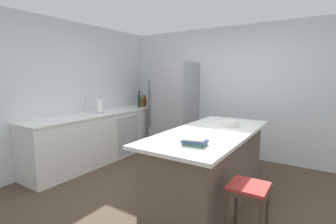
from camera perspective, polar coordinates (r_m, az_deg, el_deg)
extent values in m
plane|color=#4C3D2D|center=(3.45, 2.84, -19.74)|extent=(7.20, 7.20, 0.00)
cube|color=silver|center=(5.13, 15.70, 4.42)|extent=(6.00, 0.10, 2.60)
cube|color=silver|center=(4.78, -23.43, 3.77)|extent=(0.10, 6.00, 2.60)
cube|color=silver|center=(4.98, -14.84, -5.55)|extent=(0.62, 3.02, 0.90)
cube|color=white|center=(4.89, -15.05, -0.24)|extent=(0.65, 3.05, 0.03)
cube|color=#B2B5BA|center=(5.02, -9.22, -5.26)|extent=(0.01, 0.60, 0.76)
cube|color=brown|center=(3.36, 9.73, -12.39)|extent=(0.81, 2.05, 0.88)
cube|color=white|center=(3.23, 9.93, -4.70)|extent=(0.97, 2.25, 0.04)
cube|color=#93969B|center=(5.28, 1.49, 1.05)|extent=(0.83, 0.75, 1.91)
cylinder|color=#4C4C51|center=(5.15, -4.37, 1.92)|extent=(0.02, 0.02, 0.95)
cylinder|color=#473828|center=(2.53, 13.35, -23.84)|extent=(0.04, 0.04, 0.57)
cylinder|color=#473828|center=(2.78, 15.58, -20.80)|extent=(0.04, 0.04, 0.57)
cylinder|color=#473828|center=(2.72, 22.07, -21.80)|extent=(0.04, 0.04, 0.57)
cube|color=#473828|center=(2.48, 18.23, -16.79)|extent=(0.36, 0.36, 0.04)
cube|color=#B2332D|center=(2.46, 18.27, -16.06)|extent=(0.34, 0.34, 0.03)
cylinder|color=silver|center=(4.73, -18.50, -0.38)|extent=(0.05, 0.05, 0.02)
cylinder|color=silver|center=(4.71, -18.58, 1.43)|extent=(0.02, 0.02, 0.28)
cylinder|color=silver|center=(4.65, -18.19, 2.85)|extent=(0.14, 0.02, 0.02)
cylinder|color=gray|center=(4.85, -15.56, -0.09)|extent=(0.14, 0.14, 0.01)
cylinder|color=white|center=(4.83, -15.62, 1.51)|extent=(0.11, 0.11, 0.26)
cylinder|color=gray|center=(4.81, -15.69, 3.28)|extent=(0.02, 0.02, 0.04)
cylinder|color=red|center=(5.86, -4.14, 2.37)|extent=(0.05, 0.05, 0.17)
cylinder|color=red|center=(5.85, -4.15, 3.41)|extent=(0.02, 0.02, 0.05)
cylinder|color=black|center=(5.84, -4.16, 3.70)|extent=(0.02, 0.02, 0.01)
cylinder|color=brown|center=(5.83, -5.53, 2.40)|extent=(0.08, 0.08, 0.18)
cylinder|color=brown|center=(5.82, -5.54, 3.54)|extent=(0.04, 0.04, 0.05)
cylinder|color=black|center=(5.82, -5.55, 3.85)|extent=(0.04, 0.04, 0.01)
cylinder|color=#5B3319|center=(5.70, -5.35, 2.24)|extent=(0.07, 0.07, 0.17)
cylinder|color=#5B3319|center=(5.69, -5.36, 3.38)|extent=(0.03, 0.03, 0.05)
cylinder|color=black|center=(5.69, -5.37, 3.71)|extent=(0.03, 0.03, 0.01)
cylinder|color=#994C23|center=(5.64, -6.01, 2.25)|extent=(0.06, 0.06, 0.19)
cylinder|color=#994C23|center=(5.63, -6.03, 3.58)|extent=(0.02, 0.02, 0.07)
cylinder|color=black|center=(5.62, -6.03, 4.00)|extent=(0.02, 0.02, 0.01)
cylinder|color=#19381E|center=(5.57, -6.77, 2.57)|extent=(0.07, 0.07, 0.27)
cylinder|color=#19381E|center=(5.56, -6.80, 4.40)|extent=(0.04, 0.04, 0.09)
cylinder|color=black|center=(5.56, -6.81, 4.91)|extent=(0.04, 0.04, 0.01)
cube|color=#4C7F60|center=(2.56, 6.23, -7.33)|extent=(0.22, 0.17, 0.03)
cube|color=#334770|center=(2.55, 6.24, -6.75)|extent=(0.26, 0.19, 0.03)
cube|color=silver|center=(2.54, 6.25, -6.23)|extent=(0.24, 0.19, 0.02)
cylinder|color=silver|center=(3.55, 14.29, -2.62)|extent=(0.24, 0.24, 0.08)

